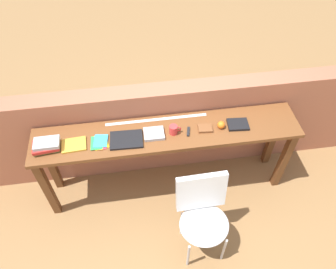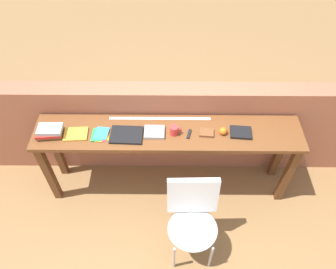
% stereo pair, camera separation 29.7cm
% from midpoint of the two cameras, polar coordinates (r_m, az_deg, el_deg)
% --- Properties ---
extents(ground_plane, '(40.00, 40.00, 0.00)m').
position_cam_midpoint_polar(ground_plane, '(3.57, -1.85, -12.74)').
color(ground_plane, olive).
extents(brick_wall_back, '(6.00, 0.20, 1.11)m').
position_cam_midpoint_polar(brick_wall_back, '(3.49, -3.36, 0.92)').
color(brick_wall_back, '#9E5B42').
rests_on(brick_wall_back, ground).
extents(sideboard, '(2.50, 0.44, 0.88)m').
position_cam_midpoint_polar(sideboard, '(3.12, -2.85, -1.40)').
color(sideboard, brown).
rests_on(sideboard, ground).
extents(chair_white_moulded, '(0.45, 0.46, 0.89)m').
position_cam_midpoint_polar(chair_white_moulded, '(2.95, 3.19, -13.75)').
color(chair_white_moulded, silver).
rests_on(chair_white_moulded, ground).
extents(book_stack_leftmost, '(0.25, 0.18, 0.09)m').
position_cam_midpoint_polar(book_stack_leftmost, '(3.10, -23.05, -1.89)').
color(book_stack_leftmost, olive).
rests_on(book_stack_leftmost, sideboard).
extents(magazine_cycling, '(0.22, 0.17, 0.02)m').
position_cam_midpoint_polar(magazine_cycling, '(3.07, -18.76, -1.89)').
color(magazine_cycling, gold).
rests_on(magazine_cycling, sideboard).
extents(pamphlet_pile_colourful, '(0.17, 0.18, 0.01)m').
position_cam_midpoint_polar(pamphlet_pile_colourful, '(3.02, -14.68, -1.53)').
color(pamphlet_pile_colourful, yellow).
rests_on(pamphlet_pile_colourful, sideboard).
extents(book_open_centre, '(0.30, 0.22, 0.02)m').
position_cam_midpoint_polar(book_open_centre, '(2.98, -10.10, -1.06)').
color(book_open_centre, black).
rests_on(book_open_centre, sideboard).
extents(book_grey_hardcover, '(0.19, 0.16, 0.03)m').
position_cam_midpoint_polar(book_grey_hardcover, '(2.99, -5.30, -0.03)').
color(book_grey_hardcover, '#9E9EA3').
rests_on(book_grey_hardcover, sideboard).
extents(mug, '(0.11, 0.08, 0.09)m').
position_cam_midpoint_polar(mug, '(2.97, -1.84, 0.69)').
color(mug, red).
rests_on(mug, sideboard).
extents(multitool_folded, '(0.05, 0.11, 0.02)m').
position_cam_midpoint_polar(multitool_folded, '(3.01, 0.74, 0.36)').
color(multitool_folded, black).
rests_on(multitool_folded, sideboard).
extents(leather_journal_brown, '(0.14, 0.11, 0.02)m').
position_cam_midpoint_polar(leather_journal_brown, '(3.03, 3.72, 0.92)').
color(leather_journal_brown, brown).
rests_on(leather_journal_brown, sideboard).
extents(sports_ball_small, '(0.07, 0.07, 0.07)m').
position_cam_midpoint_polar(sports_ball_small, '(3.04, 6.51, 1.52)').
color(sports_ball_small, orange).
rests_on(sports_ball_small, sideboard).
extents(book_repair_rightmost, '(0.20, 0.16, 0.03)m').
position_cam_midpoint_polar(book_repair_rightmost, '(3.10, 9.43, 1.59)').
color(book_repair_rightmost, black).
rests_on(book_repair_rightmost, sideboard).
extents(ruler_metal_back_edge, '(0.97, 0.03, 0.00)m').
position_cam_midpoint_polar(ruler_metal_back_edge, '(3.13, -4.74, 2.46)').
color(ruler_metal_back_edge, silver).
rests_on(ruler_metal_back_edge, sideboard).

